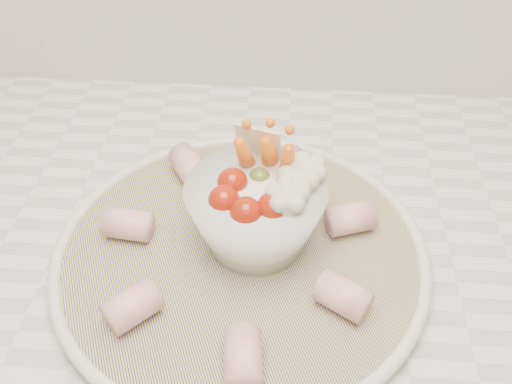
{
  "coord_description": "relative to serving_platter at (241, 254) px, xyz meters",
  "views": [
    {
      "loc": [
        -0.05,
        1.06,
        1.35
      ],
      "look_at": [
        -0.08,
        1.44,
        1.0
      ],
      "focal_mm": 40.0,
      "sensor_mm": 36.0,
      "label": 1
    }
  ],
  "objects": [
    {
      "name": "cured_meat_rolls",
      "position": [
        -0.0,
        -0.0,
        0.02
      ],
      "size": [
        0.27,
        0.29,
        0.03
      ],
      "color": "#C4596B",
      "rests_on": "serving_platter"
    },
    {
      "name": "veggie_bowl",
      "position": [
        0.02,
        0.02,
        0.05
      ],
      "size": [
        0.13,
        0.13,
        0.11
      ],
      "color": "silver",
      "rests_on": "serving_platter"
    },
    {
      "name": "serving_platter",
      "position": [
        0.0,
        0.0,
        0.0
      ],
      "size": [
        0.48,
        0.48,
        0.02
      ],
      "color": "navy",
      "rests_on": "kitchen_counter"
    }
  ]
}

